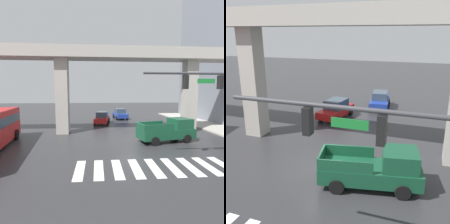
# 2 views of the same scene
# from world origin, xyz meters

# --- Properties ---
(ground_plane) EXTENTS (120.00, 120.00, 0.00)m
(ground_plane) POSITION_xyz_m (0.00, 0.00, 0.00)
(ground_plane) COLOR #2D2D30
(elevated_overpass) EXTENTS (59.71, 2.58, 9.18)m
(elevated_overpass) POSITION_xyz_m (0.00, 3.40, 8.00)
(elevated_overpass) COLOR #ADA89E
(elevated_overpass) RESTS_ON ground
(pickup_truck) EXTENTS (5.37, 2.86, 2.08)m
(pickup_truck) POSITION_xyz_m (3.12, -0.75, 0.99)
(pickup_truck) COLOR #14472D
(pickup_truck) RESTS_ON ground
(sedan_blue) EXTENTS (2.32, 4.47, 1.72)m
(sedan_blue) POSITION_xyz_m (0.48, 13.85, 0.85)
(sedan_blue) COLOR #1E3899
(sedan_blue) RESTS_ON ground
(sedan_red) EXTENTS (2.42, 4.51, 1.72)m
(sedan_red) POSITION_xyz_m (-2.69, 9.15, 0.85)
(sedan_red) COLOR red
(sedan_red) RESTS_ON ground
(traffic_signal_mast) EXTENTS (8.69, 0.32, 6.20)m
(traffic_signal_mast) POSITION_xyz_m (5.31, -5.87, 4.56)
(traffic_signal_mast) COLOR #38383D
(traffic_signal_mast) RESTS_ON ground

